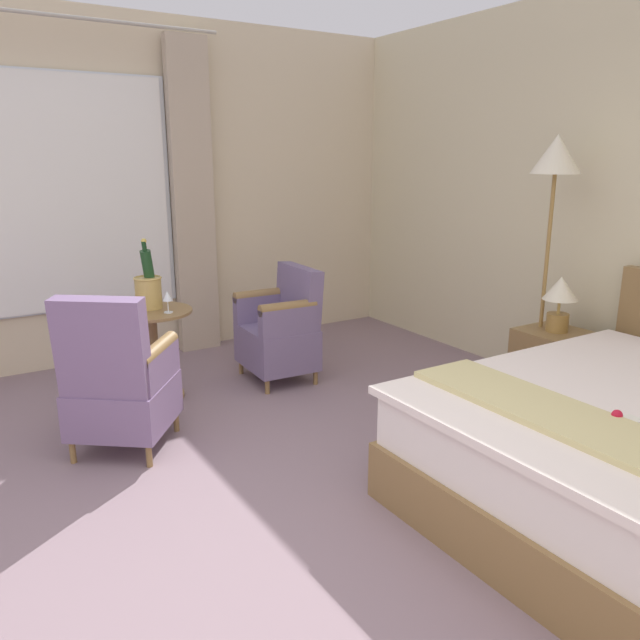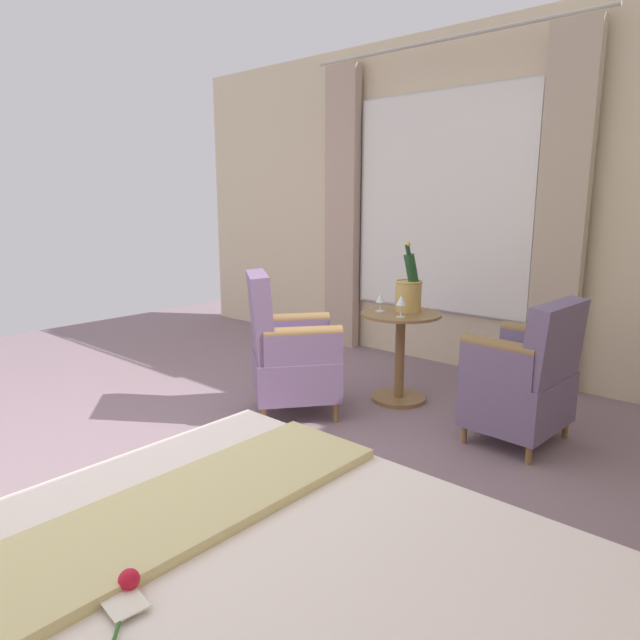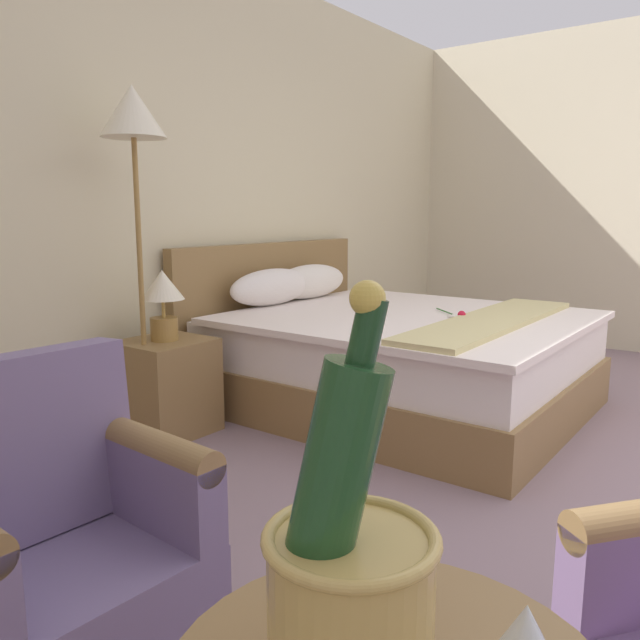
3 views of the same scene
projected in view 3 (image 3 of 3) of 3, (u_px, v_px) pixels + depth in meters
The scene contains 9 objects.
wall_headboard_side at pixel (188, 182), 4.00m from camera, with size 6.65×0.12×2.85m.
bed at pixel (391, 354), 4.01m from camera, with size 1.88×2.19×1.01m.
nightstand at pixel (167, 387), 3.49m from camera, with size 0.48×0.43×0.53m.
bedside_lamp at pixel (163, 296), 3.40m from camera, with size 0.24×0.24×0.39m.
floor_lamp_brass at pixel (134, 144), 3.16m from camera, with size 0.33×0.33×1.86m.
champagne_bucket at pixel (348, 595), 0.69m from camera, with size 0.20×0.20×0.50m.
wine_glass_near_bucket at pixel (525, 638), 0.71m from camera, with size 0.07×0.07×0.13m.
wine_glass_near_edge at pixel (387, 534), 0.90m from camera, with size 0.07×0.07×0.16m.
armchair_by_window at pixel (58, 566), 1.49m from camera, with size 0.62×0.55×0.89m.
Camera 3 is at (-2.77, -0.02, 1.23)m, focal length 35.00 mm.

